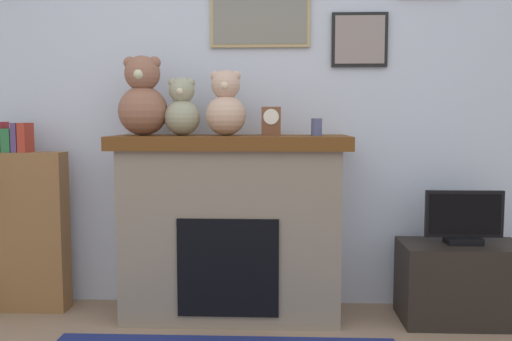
{
  "coord_description": "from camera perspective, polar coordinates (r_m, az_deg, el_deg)",
  "views": [
    {
      "loc": [
        0.25,
        -1.62,
        1.2
      ],
      "look_at": [
        0.11,
        1.69,
        0.89
      ],
      "focal_mm": 38.95,
      "sensor_mm": 36.0,
      "label": 1
    }
  ],
  "objects": [
    {
      "name": "teddy_bear_grey",
      "position": [
        3.31,
        -3.13,
        6.61
      ],
      "size": [
        0.24,
        0.24,
        0.39
      ],
      "color": "#CEA68E",
      "rests_on": "fireplace"
    },
    {
      "name": "fireplace",
      "position": [
        3.38,
        -2.53,
        -5.65
      ],
      "size": [
        1.4,
        0.55,
        1.1
      ],
      "color": "gray",
      "rests_on": "ground_plane"
    },
    {
      "name": "candle_jar",
      "position": [
        3.3,
        6.24,
        4.46
      ],
      "size": [
        0.07,
        0.07,
        0.1
      ],
      "primitive_type": "cylinder",
      "color": "#4C517A",
      "rests_on": "fireplace"
    },
    {
      "name": "teddy_bear_tan",
      "position": [
        3.34,
        -7.6,
        6.23
      ],
      "size": [
        0.21,
        0.21,
        0.34
      ],
      "color": "#9C9C80",
      "rests_on": "fireplace"
    },
    {
      "name": "back_wall",
      "position": [
        3.63,
        -1.54,
        6.96
      ],
      "size": [
        5.2,
        0.15,
        2.6
      ],
      "color": "silver",
      "rests_on": "ground_plane"
    },
    {
      "name": "mantel_clock",
      "position": [
        3.29,
        1.57,
        5.09
      ],
      "size": [
        0.11,
        0.08,
        0.17
      ],
      "color": "brown",
      "rests_on": "fireplace"
    },
    {
      "name": "bookshelf",
      "position": [
        3.76,
        -22.31,
        -5.33
      ],
      "size": [
        0.46,
        0.16,
        1.18
      ],
      "color": "brown",
      "rests_on": "ground_plane"
    },
    {
      "name": "television",
      "position": [
        3.48,
        20.58,
        -4.74
      ],
      "size": [
        0.45,
        0.14,
        0.32
      ],
      "color": "black",
      "rests_on": "tv_stand"
    },
    {
      "name": "tv_stand",
      "position": [
        3.57,
        20.37,
        -10.74
      ],
      "size": [
        0.72,
        0.4,
        0.47
      ],
      "primitive_type": "cube",
      "color": "black",
      "rests_on": "ground_plane"
    },
    {
      "name": "teddy_bear_cream",
      "position": [
        3.39,
        -11.55,
        7.13
      ],
      "size": [
        0.29,
        0.29,
        0.47
      ],
      "color": "#8F5D48",
      "rests_on": "fireplace"
    }
  ]
}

